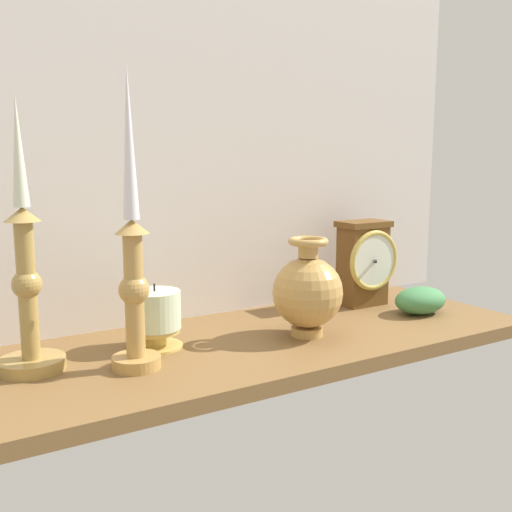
{
  "coord_description": "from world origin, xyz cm",
  "views": [
    {
      "loc": [
        -50.5,
        -83.41,
        30.39
      ],
      "look_at": [
        0.51,
        0.0,
        14.0
      ],
      "focal_mm": 42.21,
      "sensor_mm": 36.0,
      "label": 1
    }
  ],
  "objects_px": {
    "pillar_candle_front": "(155,317)",
    "candlestick_tall_left": "(27,286)",
    "mantel_clock": "(365,262)",
    "brass_vase_bulbous": "(308,291)",
    "candlestick_tall_center": "(133,265)"
  },
  "relations": [
    {
      "from": "pillar_candle_front",
      "to": "candlestick_tall_left",
      "type": "bearing_deg",
      "value": -178.09
    },
    {
      "from": "mantel_clock",
      "to": "candlestick_tall_left",
      "type": "distance_m",
      "value": 0.66
    },
    {
      "from": "candlestick_tall_left",
      "to": "brass_vase_bulbous",
      "type": "distance_m",
      "value": 0.44
    },
    {
      "from": "mantel_clock",
      "to": "brass_vase_bulbous",
      "type": "xyz_separation_m",
      "value": [
        -0.23,
        -0.11,
        -0.01
      ]
    },
    {
      "from": "brass_vase_bulbous",
      "to": "pillar_candle_front",
      "type": "distance_m",
      "value": 0.26
    },
    {
      "from": "candlestick_tall_center",
      "to": "pillar_candle_front",
      "type": "bearing_deg",
      "value": 51.19
    },
    {
      "from": "mantel_clock",
      "to": "brass_vase_bulbous",
      "type": "distance_m",
      "value": 0.25
    },
    {
      "from": "candlestick_tall_center",
      "to": "pillar_candle_front",
      "type": "distance_m",
      "value": 0.14
    },
    {
      "from": "mantel_clock",
      "to": "pillar_candle_front",
      "type": "relative_size",
      "value": 1.66
    },
    {
      "from": "mantel_clock",
      "to": "candlestick_tall_center",
      "type": "distance_m",
      "value": 0.55
    },
    {
      "from": "candlestick_tall_center",
      "to": "brass_vase_bulbous",
      "type": "height_order",
      "value": "candlestick_tall_center"
    },
    {
      "from": "mantel_clock",
      "to": "brass_vase_bulbous",
      "type": "relative_size",
      "value": 1.02
    },
    {
      "from": "brass_vase_bulbous",
      "to": "pillar_candle_front",
      "type": "bearing_deg",
      "value": 162.54
    },
    {
      "from": "mantel_clock",
      "to": "candlestick_tall_left",
      "type": "xyz_separation_m",
      "value": [
        -0.66,
        -0.04,
        0.03
      ]
    },
    {
      "from": "mantel_clock",
      "to": "candlestick_tall_left",
      "type": "relative_size",
      "value": 0.45
    }
  ]
}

